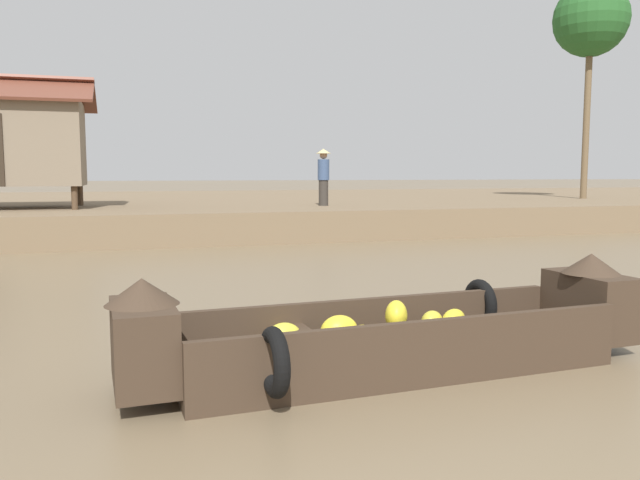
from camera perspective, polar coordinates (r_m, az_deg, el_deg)
The scene contains 5 objects.
ground_plane at distance 10.94m, azimuth -11.41°, elevation -3.19°, with size 300.00×300.00×0.00m, color #726047.
riverbank_strip at distance 24.95m, azimuth -14.80°, elevation 2.77°, with size 160.00×20.00×0.79m, color #756047.
banana_boat at distance 5.63m, azimuth 6.61°, elevation -8.43°, with size 4.87×1.87×0.95m.
palm_tree_near at distance 26.43m, azimuth 23.31°, elevation 17.74°, with size 2.70×2.70×7.93m.
vendor_person at distance 18.50m, azimuth 0.32°, elevation 5.99°, with size 0.44×0.44×1.66m.
Camera 1 is at (-1.08, -0.75, 1.73)m, focal length 35.36 mm.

